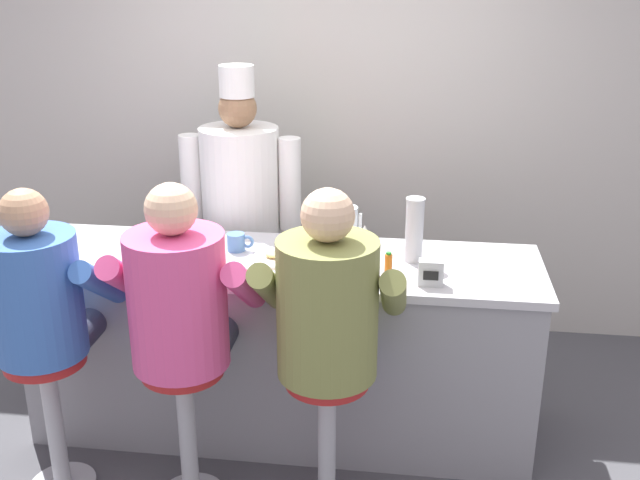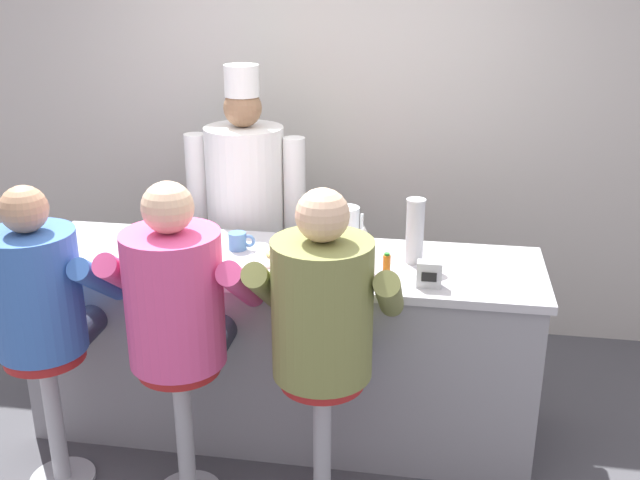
{
  "view_description": "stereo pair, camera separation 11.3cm",
  "coord_description": "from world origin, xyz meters",
  "px_view_note": "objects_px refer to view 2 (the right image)",
  "views": [
    {
      "loc": [
        0.64,
        -3.0,
        2.33
      ],
      "look_at": [
        0.2,
        0.32,
        1.08
      ],
      "focal_mm": 42.0,
      "sensor_mm": 36.0,
      "label": 1
    },
    {
      "loc": [
        0.75,
        -2.99,
        2.33
      ],
      "look_at": [
        0.2,
        0.32,
        1.08
      ],
      "focal_mm": 42.0,
      "sensor_mm": 36.0,
      "label": 2
    }
  ],
  "objects_px": {
    "breakfast_plate": "(276,257)",
    "diner_seated_pink": "(178,306)",
    "cup_stack_steel": "(415,231)",
    "diner_seated_olive": "(324,316)",
    "diner_seated_blue": "(41,301)",
    "cereal_bowl": "(54,253)",
    "coffee_mug_blue": "(238,241)",
    "ketchup_bottle_red": "(364,251)",
    "napkin_dispenser_chrome": "(429,274)",
    "cook_in_whites_near": "(246,206)",
    "water_pitcher_clear": "(346,227)",
    "mustard_bottle_yellow": "(287,259)",
    "hot_sauce_bottle_orange": "(386,270)"
  },
  "relations": [
    {
      "from": "water_pitcher_clear",
      "to": "breakfast_plate",
      "type": "distance_m",
      "value": 0.41
    },
    {
      "from": "water_pitcher_clear",
      "to": "cup_stack_steel",
      "type": "relative_size",
      "value": 0.65
    },
    {
      "from": "hot_sauce_bottle_orange",
      "to": "diner_seated_blue",
      "type": "relative_size",
      "value": 0.11
    },
    {
      "from": "ketchup_bottle_red",
      "to": "diner_seated_pink",
      "type": "height_order",
      "value": "diner_seated_pink"
    },
    {
      "from": "diner_seated_blue",
      "to": "cereal_bowl",
      "type": "bearing_deg",
      "value": 110.52
    },
    {
      "from": "napkin_dispenser_chrome",
      "to": "mustard_bottle_yellow",
      "type": "bearing_deg",
      "value": -176.38
    },
    {
      "from": "mustard_bottle_yellow",
      "to": "water_pitcher_clear",
      "type": "height_order",
      "value": "mustard_bottle_yellow"
    },
    {
      "from": "ketchup_bottle_red",
      "to": "diner_seated_pink",
      "type": "bearing_deg",
      "value": -146.32
    },
    {
      "from": "cereal_bowl",
      "to": "diner_seated_blue",
      "type": "xyz_separation_m",
      "value": [
        0.15,
        -0.41,
        -0.05
      ]
    },
    {
      "from": "ketchup_bottle_red",
      "to": "diner_seated_pink",
      "type": "distance_m",
      "value": 0.89
    },
    {
      "from": "mustard_bottle_yellow",
      "to": "cook_in_whites_near",
      "type": "distance_m",
      "value": 1.05
    },
    {
      "from": "coffee_mug_blue",
      "to": "diner_seated_pink",
      "type": "height_order",
      "value": "diner_seated_pink"
    },
    {
      "from": "cereal_bowl",
      "to": "cook_in_whites_near",
      "type": "height_order",
      "value": "cook_in_whites_near"
    },
    {
      "from": "cook_in_whites_near",
      "to": "water_pitcher_clear",
      "type": "bearing_deg",
      "value": -35.18
    },
    {
      "from": "breakfast_plate",
      "to": "water_pitcher_clear",
      "type": "bearing_deg",
      "value": 38.89
    },
    {
      "from": "mustard_bottle_yellow",
      "to": "diner_seated_blue",
      "type": "relative_size",
      "value": 0.16
    },
    {
      "from": "breakfast_plate",
      "to": "diner_seated_blue",
      "type": "relative_size",
      "value": 0.16
    },
    {
      "from": "cereal_bowl",
      "to": "diner_seated_pink",
      "type": "distance_m",
      "value": 0.88
    },
    {
      "from": "mustard_bottle_yellow",
      "to": "diner_seated_pink",
      "type": "relative_size",
      "value": 0.15
    },
    {
      "from": "water_pitcher_clear",
      "to": "cereal_bowl",
      "type": "height_order",
      "value": "water_pitcher_clear"
    },
    {
      "from": "breakfast_plate",
      "to": "cereal_bowl",
      "type": "height_order",
      "value": "cereal_bowl"
    },
    {
      "from": "ketchup_bottle_red",
      "to": "diner_seated_blue",
      "type": "xyz_separation_m",
      "value": [
        -1.37,
        -0.49,
        -0.13
      ]
    },
    {
      "from": "napkin_dispenser_chrome",
      "to": "diner_seated_olive",
      "type": "bearing_deg",
      "value": -138.53
    },
    {
      "from": "breakfast_plate",
      "to": "diner_seated_blue",
      "type": "xyz_separation_m",
      "value": [
        -0.93,
        -0.57,
        -0.04
      ]
    },
    {
      "from": "cereal_bowl",
      "to": "napkin_dispenser_chrome",
      "type": "bearing_deg",
      "value": -1.24
    },
    {
      "from": "mustard_bottle_yellow",
      "to": "diner_seated_pink",
      "type": "distance_m",
      "value": 0.53
    },
    {
      "from": "cook_in_whites_near",
      "to": "hot_sauce_bottle_orange",
      "type": "bearing_deg",
      "value": -46.08
    },
    {
      "from": "water_pitcher_clear",
      "to": "diner_seated_pink",
      "type": "xyz_separation_m",
      "value": [
        -0.61,
        -0.82,
        -0.11
      ]
    },
    {
      "from": "napkin_dispenser_chrome",
      "to": "diner_seated_blue",
      "type": "bearing_deg",
      "value": -167.47
    },
    {
      "from": "breakfast_plate",
      "to": "diner_seated_pink",
      "type": "height_order",
      "value": "diner_seated_pink"
    },
    {
      "from": "hot_sauce_bottle_orange",
      "to": "cup_stack_steel",
      "type": "distance_m",
      "value": 0.33
    },
    {
      "from": "water_pitcher_clear",
      "to": "cup_stack_steel",
      "type": "bearing_deg",
      "value": -25.44
    },
    {
      "from": "cook_in_whites_near",
      "to": "cereal_bowl",
      "type": "bearing_deg",
      "value": -130.77
    },
    {
      "from": "diner_seated_olive",
      "to": "breakfast_plate",
      "type": "bearing_deg",
      "value": 120.0
    },
    {
      "from": "diner_seated_blue",
      "to": "cup_stack_steel",
      "type": "bearing_deg",
      "value": 22.28
    },
    {
      "from": "coffee_mug_blue",
      "to": "diner_seated_pink",
      "type": "bearing_deg",
      "value": -96.91
    },
    {
      "from": "diner_seated_pink",
      "to": "cook_in_whites_near",
      "type": "distance_m",
      "value": 1.28
    },
    {
      "from": "cup_stack_steel",
      "to": "diner_seated_olive",
      "type": "xyz_separation_m",
      "value": [
        -0.34,
        -0.65,
        -0.16
      ]
    },
    {
      "from": "napkin_dispenser_chrome",
      "to": "diner_seated_blue",
      "type": "relative_size",
      "value": 0.08
    },
    {
      "from": "ketchup_bottle_red",
      "to": "napkin_dispenser_chrome",
      "type": "relative_size",
      "value": 1.93
    },
    {
      "from": "cup_stack_steel",
      "to": "diner_seated_blue",
      "type": "distance_m",
      "value": 1.73
    },
    {
      "from": "cook_in_whites_near",
      "to": "cup_stack_steel",
      "type": "bearing_deg",
      "value": -31.97
    },
    {
      "from": "hot_sauce_bottle_orange",
      "to": "cereal_bowl",
      "type": "height_order",
      "value": "hot_sauce_bottle_orange"
    },
    {
      "from": "cereal_bowl",
      "to": "breakfast_plate",
      "type": "bearing_deg",
      "value": 8.26
    },
    {
      "from": "diner_seated_blue",
      "to": "diner_seated_pink",
      "type": "distance_m",
      "value": 0.63
    },
    {
      "from": "napkin_dispenser_chrome",
      "to": "diner_seated_blue",
      "type": "height_order",
      "value": "diner_seated_blue"
    },
    {
      "from": "cup_stack_steel",
      "to": "napkin_dispenser_chrome",
      "type": "height_order",
      "value": "cup_stack_steel"
    },
    {
      "from": "ketchup_bottle_red",
      "to": "diner_seated_pink",
      "type": "relative_size",
      "value": 0.15
    },
    {
      "from": "breakfast_plate",
      "to": "mustard_bottle_yellow",
      "type": "bearing_deg",
      "value": -66.31
    },
    {
      "from": "diner_seated_olive",
      "to": "water_pitcher_clear",
      "type": "bearing_deg",
      "value": 91.1
    }
  ]
}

